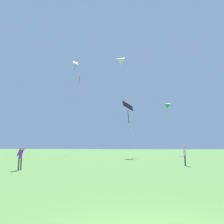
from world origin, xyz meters
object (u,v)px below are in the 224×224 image
object	(u,v)px
person_far_back	(185,154)
kite_orange_box	(79,79)
kite_black_large	(128,109)
person_in_red_shirt	(20,156)
kite_green_small	(167,105)
kite_purple_streamer	(75,68)
kite_white_distant	(120,60)

from	to	relation	value
person_far_back	kite_orange_box	bearing A→B (deg)	129.30
kite_black_large	person_in_red_shirt	distance (m)	25.08
kite_green_small	kite_orange_box	bearing A→B (deg)	178.18
kite_green_small	kite_purple_streamer	bearing A→B (deg)	-162.33
kite_purple_streamer	person_far_back	xyz separation A→B (m)	(20.62, -21.01, -17.48)
kite_black_large	person_far_back	xyz separation A→B (m)	(8.29, -17.12, -7.24)
kite_green_small	kite_purple_streamer	size ratio (longest dim) A/B	0.56
kite_black_large	person_in_red_shirt	bearing A→B (deg)	-96.91
kite_white_distant	person_in_red_shirt	xyz separation A→B (m)	(-0.09, -29.45, -19.10)
kite_black_large	kite_orange_box	bearing A→B (deg)	143.72
kite_white_distant	person_far_back	xyz separation A→B (m)	(11.09, -22.76, -19.03)
kite_orange_box	person_in_red_shirt	xyz separation A→B (m)	(11.46, -34.35, -17.34)
kite_green_small	kite_purple_streamer	distance (m)	21.23
person_far_back	kite_purple_streamer	bearing A→B (deg)	134.46
kite_green_small	person_far_back	bearing A→B (deg)	-86.06
kite_purple_streamer	person_in_red_shirt	distance (m)	34.13
kite_orange_box	kite_black_large	distance (m)	20.43
person_in_red_shirt	kite_green_small	bearing A→B (deg)	74.54
person_in_red_shirt	kite_orange_box	bearing A→B (deg)	108.45
kite_white_distant	kite_black_large	world-z (taller)	kite_white_distant
kite_orange_box	kite_black_large	world-z (taller)	kite_orange_box
kite_green_small	kite_black_large	size ratio (longest dim) A/B	0.89
kite_purple_streamer	person_far_back	world-z (taller)	kite_purple_streamer
person_far_back	person_in_red_shirt	xyz separation A→B (m)	(-11.18, -6.69, -0.07)
kite_white_distant	kite_orange_box	xyz separation A→B (m)	(-11.55, 4.89, -1.76)
kite_purple_streamer	person_in_red_shirt	bearing A→B (deg)	-71.17
kite_white_distant	kite_green_small	bearing A→B (deg)	24.63
kite_white_distant	person_far_back	world-z (taller)	kite_white_distant
kite_orange_box	kite_green_small	size ratio (longest dim) A/B	1.68
kite_white_distant	kite_purple_streamer	size ratio (longest dim) A/B	1.03
kite_green_small	kite_black_large	distance (m)	12.00
kite_purple_streamer	kite_white_distant	bearing A→B (deg)	10.38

